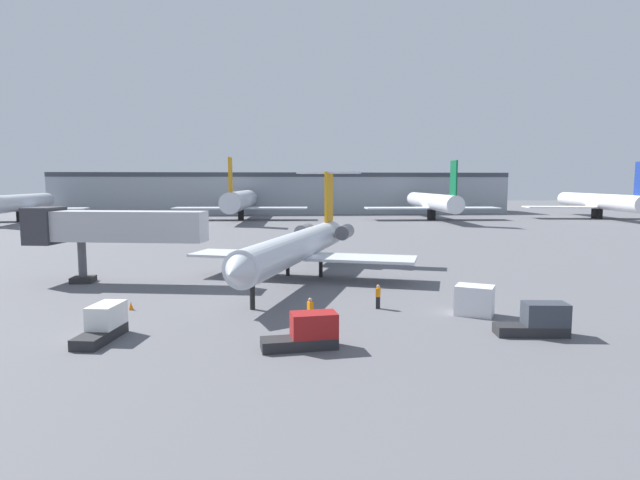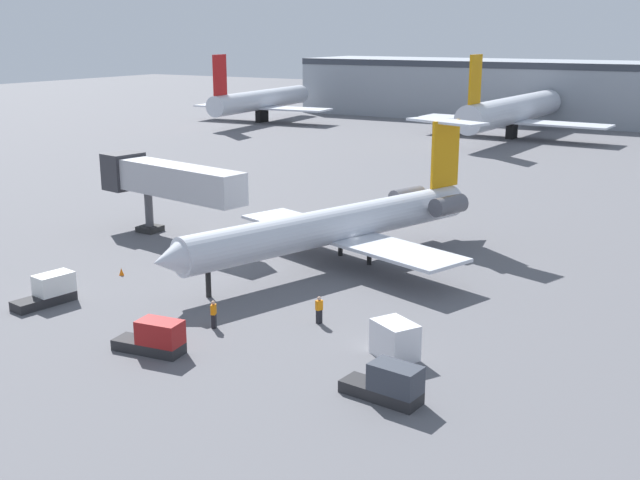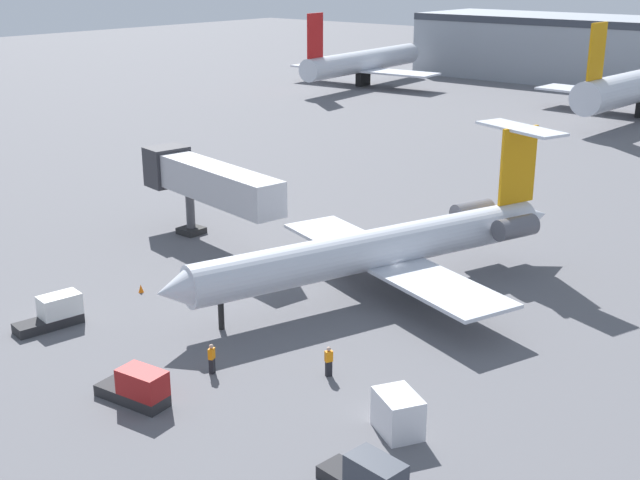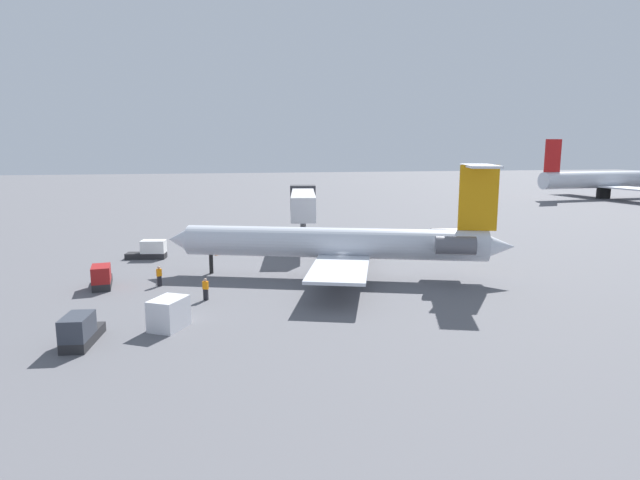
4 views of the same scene
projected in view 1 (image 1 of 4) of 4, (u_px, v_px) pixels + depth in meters
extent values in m
cube|color=#5B5B60|center=(301.00, 278.00, 48.18)|extent=(400.00, 400.00, 0.10)
cylinder|color=silver|center=(298.00, 246.00, 46.52)|extent=(10.96, 25.79, 2.65)
cone|color=silver|center=(236.00, 272.00, 33.05)|extent=(3.09, 2.89, 2.52)
cone|color=silver|center=(333.00, 232.00, 60.08)|extent=(2.97, 3.19, 2.25)
cube|color=silver|center=(361.00, 258.00, 46.25)|extent=(10.44, 7.23, 0.24)
cube|color=silver|center=(244.00, 254.00, 48.93)|extent=(10.44, 7.23, 0.24)
cylinder|color=#595960|center=(345.00, 232.00, 55.74)|extent=(2.45, 3.51, 1.50)
cylinder|color=#595960|center=(305.00, 231.00, 56.81)|extent=(2.45, 3.51, 1.50)
cube|color=orange|center=(329.00, 197.00, 57.80)|extent=(1.25, 3.11, 5.51)
cube|color=silver|center=(329.00, 173.00, 57.51)|extent=(7.21, 4.46, 0.20)
cylinder|color=black|center=(252.00, 297.00, 35.99)|extent=(0.36, 0.36, 1.74)
cylinder|color=black|center=(321.00, 268.00, 48.30)|extent=(0.36, 0.36, 1.74)
cylinder|color=black|center=(288.00, 267.00, 49.07)|extent=(0.36, 0.36, 1.74)
cube|color=#ADADB2|center=(121.00, 226.00, 45.06)|extent=(14.92, 5.06, 2.60)
cube|color=#333338|center=(45.00, 226.00, 45.67)|extent=(2.91, 3.56, 3.20)
cylinder|color=#4C4C51|center=(82.00, 262.00, 45.72)|extent=(0.70, 0.70, 3.68)
cube|color=#262626|center=(83.00, 279.00, 45.90)|extent=(1.80, 1.80, 0.50)
cube|color=black|center=(310.00, 318.00, 32.15)|extent=(0.34, 0.39, 0.85)
cube|color=orange|center=(310.00, 306.00, 32.07)|extent=(0.39, 0.47, 0.60)
sphere|color=tan|center=(310.00, 300.00, 32.02)|extent=(0.24, 0.24, 0.24)
cube|color=black|center=(378.00, 303.00, 36.28)|extent=(0.35, 0.39, 0.85)
cube|color=orange|center=(378.00, 292.00, 36.20)|extent=(0.40, 0.47, 0.60)
sphere|color=tan|center=(378.00, 286.00, 36.16)|extent=(0.24, 0.24, 0.24)
cube|color=#262628|center=(100.00, 336.00, 28.88)|extent=(2.04, 4.18, 0.60)
cube|color=white|center=(107.00, 315.00, 29.57)|extent=(1.78, 2.60, 1.30)
cube|color=#262628|center=(299.00, 343.00, 27.52)|extent=(4.14, 1.89, 0.60)
cube|color=maroon|center=(314.00, 325.00, 27.58)|extent=(2.56, 1.69, 1.30)
cube|color=#262628|center=(531.00, 330.00, 29.96)|extent=(4.13, 1.84, 0.60)
cube|color=#333842|center=(545.00, 314.00, 29.84)|extent=(2.54, 1.66, 1.30)
cube|color=silver|center=(475.00, 300.00, 34.49)|extent=(2.93, 2.68, 1.97)
cone|color=orange|center=(131.00, 306.00, 35.94)|extent=(0.36, 0.36, 0.55)
cube|color=#8C939E|center=(284.00, 193.00, 152.01)|extent=(125.20, 20.63, 11.47)
cube|color=#333842|center=(285.00, 175.00, 141.43)|extent=(125.20, 0.60, 1.20)
cylinder|color=silver|center=(21.00, 203.00, 117.31)|extent=(6.37, 33.01, 3.71)
cube|color=silver|center=(22.00, 209.00, 117.47)|extent=(27.96, 8.22, 0.30)
cube|color=black|center=(22.00, 216.00, 117.65)|extent=(1.20, 2.80, 2.40)
cylinder|color=silver|center=(241.00, 200.00, 122.14)|extent=(6.31, 37.24, 4.39)
cube|color=orange|center=(230.00, 175.00, 105.09)|extent=(0.51, 4.01, 7.00)
cube|color=silver|center=(241.00, 208.00, 122.33)|extent=(31.40, 7.61, 0.30)
cube|color=black|center=(241.00, 215.00, 122.51)|extent=(1.20, 2.80, 2.40)
cylinder|color=silver|center=(432.00, 202.00, 122.36)|extent=(4.98, 37.14, 3.76)
cube|color=#0C5933|center=(454.00, 178.00, 105.37)|extent=(0.43, 4.01, 7.00)
cube|color=silver|center=(432.00, 208.00, 122.52)|extent=(31.30, 7.02, 0.30)
cube|color=black|center=(431.00, 215.00, 122.69)|extent=(1.20, 2.80, 2.40)
cylinder|color=white|center=(598.00, 201.00, 126.58)|extent=(9.58, 40.81, 3.66)
cube|color=navy|center=(640.00, 178.00, 107.78)|extent=(0.88, 4.00, 7.00)
cube|color=white|center=(597.00, 207.00, 126.73)|extent=(34.71, 10.94, 0.30)
cube|color=black|center=(597.00, 214.00, 126.91)|extent=(1.20, 2.80, 2.40)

